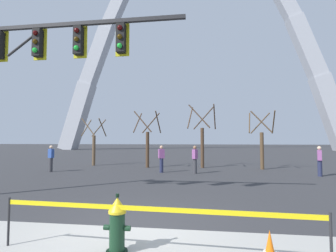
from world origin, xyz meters
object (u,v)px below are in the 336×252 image
at_px(traffic_signal_gantry, 25,63).
at_px(monument_arch, 196,42).
at_px(fire_hydrant, 117,225).
at_px(pedestrian_standing_center, 51,158).
at_px(pedestrian_walking_right, 320,161).
at_px(pedestrian_walking_left, 195,159).
at_px(pedestrian_near_trees, 161,159).

relative_size(traffic_signal_gantry, monument_arch, 0.14).
relative_size(fire_hydrant, traffic_signal_gantry, 0.13).
bearing_deg(pedestrian_standing_center, fire_hydrant, -53.13).
bearing_deg(pedestrian_walking_right, fire_hydrant, -125.70).
bearing_deg(pedestrian_walking_left, traffic_signal_gantry, -124.93).
bearing_deg(pedestrian_walking_left, fire_hydrant, -94.97).
bearing_deg(fire_hydrant, pedestrian_walking_right, 54.30).
relative_size(fire_hydrant, monument_arch, 0.02).
height_order(pedestrian_walking_left, pedestrian_walking_right, same).
height_order(traffic_signal_gantry, pedestrian_walking_left, traffic_signal_gantry).
bearing_deg(pedestrian_near_trees, monument_arch, 88.39).
xyz_separation_m(fire_hydrant, pedestrian_walking_right, (7.52, 10.47, 0.35)).
distance_m(traffic_signal_gantry, pedestrian_near_trees, 9.05).
relative_size(traffic_signal_gantry, pedestrian_near_trees, 4.92).
xyz_separation_m(fire_hydrant, pedestrian_walking_left, (0.93, 10.72, 0.35)).
height_order(pedestrian_walking_left, pedestrian_standing_center, same).
bearing_deg(pedestrian_walking_right, traffic_signal_gantry, -148.59).
xyz_separation_m(monument_arch, pedestrian_standing_center, (-7.70, -36.49, -20.87)).
relative_size(traffic_signal_gantry, pedestrian_walking_right, 4.92).
xyz_separation_m(pedestrian_standing_center, pedestrian_near_trees, (6.69, 0.59, 0.00)).
height_order(fire_hydrant, traffic_signal_gantry, traffic_signal_gantry).
xyz_separation_m(pedestrian_walking_left, pedestrian_standing_center, (-8.68, -0.39, 0.00)).
distance_m(fire_hydrant, pedestrian_near_trees, 10.98).
relative_size(pedestrian_walking_right, pedestrian_near_trees, 1.00).
xyz_separation_m(pedestrian_standing_center, pedestrian_walking_right, (15.27, 0.14, 0.00)).
bearing_deg(pedestrian_standing_center, pedestrian_walking_left, 2.56).
distance_m(fire_hydrant, traffic_signal_gantry, 6.66).
bearing_deg(fire_hydrant, pedestrian_standing_center, 126.87).
bearing_deg(monument_arch, fire_hydrant, -89.94).
xyz_separation_m(traffic_signal_gantry, pedestrian_walking_left, (5.21, 7.45, -3.59)).
xyz_separation_m(pedestrian_walking_left, pedestrian_walking_right, (6.59, -0.25, 0.00)).
distance_m(monument_arch, pedestrian_walking_right, 42.59).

